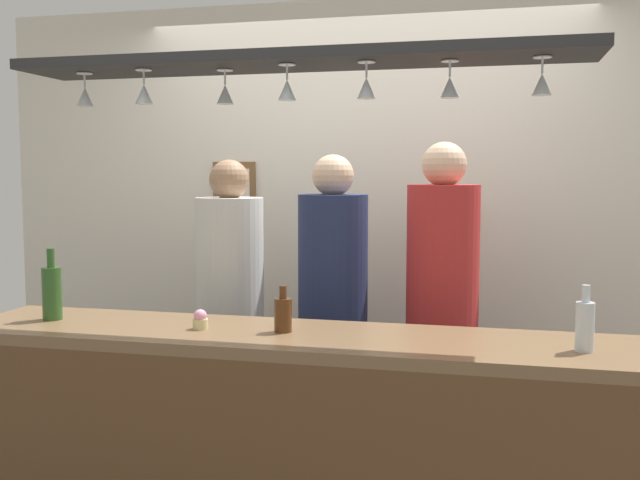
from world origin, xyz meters
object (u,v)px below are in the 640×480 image
(picture_frame_lower_pair, at_px, (448,215))
(person_right_red_shirt, at_px, (442,291))
(person_left_white_patterned_shirt, at_px, (230,293))
(cupcake, at_px, (200,320))
(person_middle_navy_shirt, at_px, (333,294))
(bottle_champagne_green, at_px, (52,292))
(bottle_beer_brown_stubby, at_px, (283,314))
(bottle_soda_clear, at_px, (585,325))
(picture_frame_caricature, at_px, (234,191))

(picture_frame_lower_pair, bearing_deg, person_right_red_shirt, -88.22)
(person_left_white_patterned_shirt, height_order, cupcake, person_left_white_patterned_shirt)
(person_middle_navy_shirt, xyz_separation_m, bottle_champagne_green, (-1.03, -0.78, 0.10))
(bottle_beer_brown_stubby, distance_m, picture_frame_lower_pair, 1.53)
(person_left_white_patterned_shirt, distance_m, person_right_red_shirt, 1.06)
(person_right_red_shirt, height_order, bottle_beer_brown_stubby, person_right_red_shirt)
(person_middle_navy_shirt, distance_m, bottle_soda_clear, 1.35)
(picture_frame_lower_pair, bearing_deg, bottle_champagne_green, -137.79)
(person_right_red_shirt, height_order, picture_frame_caricature, person_right_red_shirt)
(picture_frame_caricature, bearing_deg, bottle_beer_brown_stubby, -62.90)
(person_right_red_shirt, bearing_deg, person_left_white_patterned_shirt, 180.00)
(cupcake, bearing_deg, bottle_soda_clear, -0.87)
(picture_frame_lower_pair, bearing_deg, picture_frame_caricature, 180.00)
(person_right_red_shirt, height_order, cupcake, person_right_red_shirt)
(person_middle_navy_shirt, bearing_deg, picture_frame_caricature, 139.98)
(person_middle_navy_shirt, bearing_deg, picture_frame_lower_pair, 50.52)
(person_right_red_shirt, xyz_separation_m, cupcake, (-0.88, -0.80, -0.02))
(person_left_white_patterned_shirt, height_order, picture_frame_caricature, same)
(picture_frame_caricature, bearing_deg, bottle_champagne_green, -101.80)
(bottle_soda_clear, bearing_deg, person_right_red_shirt, 123.28)
(person_left_white_patterned_shirt, xyz_separation_m, bottle_soda_clear, (1.60, -0.82, 0.09))
(bottle_champagne_green, distance_m, picture_frame_caricature, 1.48)
(bottle_champagne_green, relative_size, picture_frame_lower_pair, 1.00)
(bottle_beer_brown_stubby, relative_size, bottle_champagne_green, 0.60)
(bottle_beer_brown_stubby, xyz_separation_m, picture_frame_caricature, (-0.71, 1.39, 0.44))
(cupcake, xyz_separation_m, picture_frame_lower_pair, (0.86, 1.42, 0.35))
(person_left_white_patterned_shirt, distance_m, picture_frame_lower_pair, 1.27)
(person_middle_navy_shirt, distance_m, picture_frame_lower_pair, 0.88)
(cupcake, distance_m, picture_frame_lower_pair, 1.70)
(bottle_beer_brown_stubby, distance_m, picture_frame_caricature, 1.63)
(person_right_red_shirt, relative_size, picture_frame_lower_pair, 5.91)
(bottle_champagne_green, relative_size, cupcake, 3.85)
(bottle_champagne_green, xyz_separation_m, picture_frame_caricature, (0.29, 1.39, 0.39))
(cupcake, height_order, picture_frame_caricature, picture_frame_caricature)
(person_middle_navy_shirt, height_order, cupcake, person_middle_navy_shirt)
(person_left_white_patterned_shirt, distance_m, bottle_soda_clear, 1.80)
(bottle_champagne_green, bearing_deg, person_middle_navy_shirt, 37.05)
(person_right_red_shirt, height_order, bottle_champagne_green, person_right_red_shirt)
(person_left_white_patterned_shirt, distance_m, bottle_champagne_green, 0.93)
(bottle_soda_clear, xyz_separation_m, picture_frame_caricature, (-1.81, 1.44, 0.42))
(bottle_beer_brown_stubby, xyz_separation_m, bottle_champagne_green, (-1.01, -0.00, 0.05))
(bottle_soda_clear, height_order, picture_frame_caricature, picture_frame_caricature)
(person_right_red_shirt, relative_size, bottle_beer_brown_stubby, 9.85)
(person_right_red_shirt, bearing_deg, picture_frame_lower_pair, 91.78)
(person_left_white_patterned_shirt, bearing_deg, picture_frame_caricature, 108.27)
(person_left_white_patterned_shirt, xyz_separation_m, person_right_red_shirt, (1.06, 0.00, 0.05))
(bottle_beer_brown_stubby, bearing_deg, picture_frame_caricature, 117.10)
(bottle_champagne_green, distance_m, picture_frame_lower_pair, 2.09)
(picture_frame_lower_pair, bearing_deg, cupcake, -121.30)
(bottle_soda_clear, bearing_deg, picture_frame_lower_pair, 111.22)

